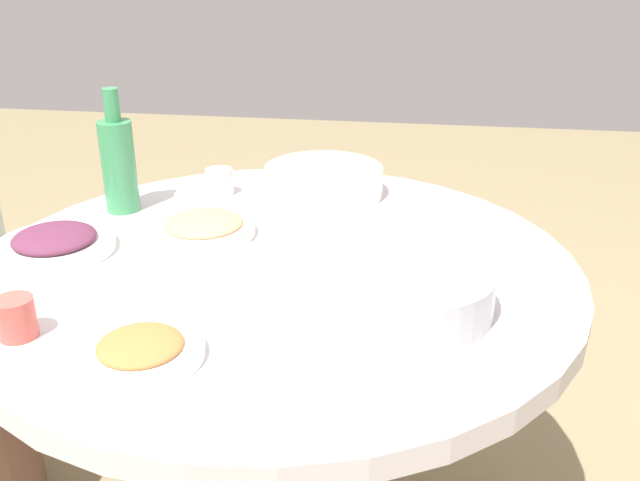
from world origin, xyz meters
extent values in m
cylinder|color=#99999E|center=(0.00, 0.00, 0.36)|extent=(0.13, 0.13, 0.67)
cylinder|color=silver|center=(0.00, 0.00, 0.72)|extent=(1.15, 1.15, 0.04)
cylinder|color=#B2B5BA|center=(-0.26, 0.16, 0.78)|extent=(0.28, 0.28, 0.08)
ellipsoid|color=white|center=(-0.26, 0.16, 0.78)|extent=(0.23, 0.23, 0.08)
cube|color=white|center=(-0.18, 0.17, 0.82)|extent=(0.09, 0.16, 0.01)
cylinder|color=white|center=(-0.03, -0.38, 0.78)|extent=(0.28, 0.28, 0.07)
cylinder|color=black|center=(-0.03, -0.38, 0.77)|extent=(0.25, 0.25, 0.05)
cylinder|color=silver|center=(-0.03, -0.38, 0.80)|extent=(0.11, 0.30, 0.01)
cylinder|color=silver|center=(0.18, -0.10, 0.75)|extent=(0.22, 0.22, 0.02)
ellipsoid|color=#E89162|center=(0.18, -0.10, 0.77)|extent=(0.16, 0.16, 0.03)
cylinder|color=white|center=(0.14, 0.36, 0.75)|extent=(0.19, 0.19, 0.02)
ellipsoid|color=#AE6C36|center=(0.14, 0.36, 0.77)|extent=(0.13, 0.13, 0.03)
cylinder|color=silver|center=(0.45, 0.02, 0.75)|extent=(0.23, 0.23, 0.02)
ellipsoid|color=#5A273F|center=(0.45, 0.02, 0.77)|extent=(0.16, 0.16, 0.04)
cylinder|color=#378852|center=(0.40, -0.21, 0.85)|extent=(0.08, 0.08, 0.21)
cylinder|color=#378852|center=(0.40, -0.21, 0.98)|extent=(0.03, 0.03, 0.07)
cylinder|color=beige|center=(0.22, -0.35, 0.77)|extent=(0.07, 0.07, 0.06)
cylinder|color=#C44F45|center=(0.35, 0.33, 0.78)|extent=(0.06, 0.06, 0.07)
camera|label=1|loc=(-0.26, 1.22, 1.33)|focal=39.90mm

